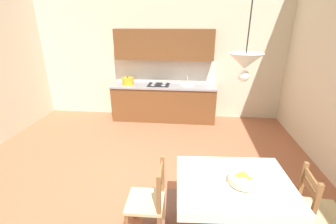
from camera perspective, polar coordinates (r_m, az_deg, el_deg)
The scene contains 8 objects.
ground_plane at distance 3.78m, azimuth -8.15°, elevation -18.36°, with size 6.70×6.58×0.10m, color #A86042.
wall_back at distance 5.92m, azimuth -2.14°, elevation 18.11°, with size 6.70×0.12×4.03m, color beige.
kitchen_cabinetry at distance 5.76m, azimuth -1.07°, elevation 6.32°, with size 2.57×0.63×2.20m.
dining_table at distance 2.79m, azimuth 15.67°, elevation -18.19°, with size 1.29×1.01×0.75m.
dining_chair_window_side at distance 3.17m, azimuth 32.87°, elevation -19.88°, with size 0.45×0.45×0.93m.
dining_chair_tv_side at distance 2.85m, azimuth -4.71°, elevation -20.97°, with size 0.43×0.43×0.93m.
fruit_bowl at distance 2.65m, azimuth 18.01°, elevation -15.51°, with size 0.30×0.30×0.12m.
pendant_lamp at distance 2.29m, azimuth 18.46°, elevation 11.63°, with size 0.32×0.32×0.80m.
Camera 1 is at (0.79, -2.81, 2.36)m, focal length 24.74 mm.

